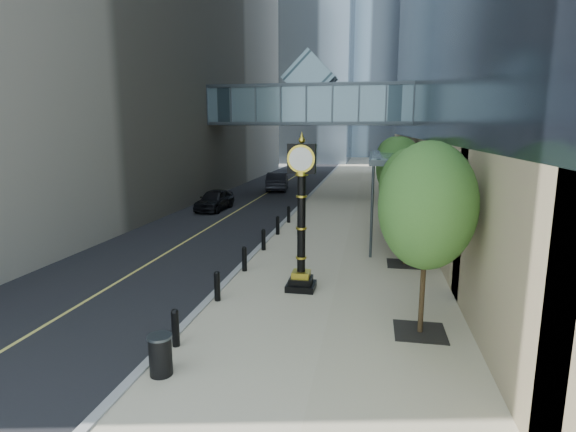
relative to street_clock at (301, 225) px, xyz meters
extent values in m
plane|color=gray|center=(0.17, -5.76, -2.35)|extent=(320.00, 320.00, 0.00)
cube|color=black|center=(-6.83, 34.24, -2.34)|extent=(8.00, 180.00, 0.02)
cube|color=tan|center=(1.17, 34.24, -2.32)|extent=(8.00, 180.00, 0.06)
cube|color=gray|center=(-2.83, 34.24, -2.32)|extent=(0.25, 180.00, 0.07)
cube|color=#90A3B5|center=(-5.83, 114.24, 30.15)|extent=(22.00, 22.00, 65.00)
cube|color=#476572|center=(-2.83, 22.24, 5.15)|extent=(17.00, 4.00, 3.00)
cube|color=#383F44|center=(-2.83, 22.24, 3.70)|extent=(17.00, 4.20, 0.25)
cube|color=#383F44|center=(-2.83, 22.24, 6.60)|extent=(17.00, 4.20, 0.25)
cube|color=#476572|center=(-2.83, 22.24, 7.25)|extent=(4.24, 3.00, 4.24)
cube|color=#383F44|center=(3.67, 8.24, 1.85)|extent=(3.00, 8.00, 0.25)
cube|color=#476572|center=(3.67, 8.24, 2.00)|extent=(2.80, 7.80, 0.06)
cylinder|color=#383F44|center=(2.37, 4.54, -0.25)|extent=(0.12, 0.12, 4.20)
cylinder|color=#383F44|center=(2.37, 11.94, -0.25)|extent=(0.12, 0.12, 4.20)
cylinder|color=black|center=(-2.53, -4.76, -1.84)|extent=(0.20, 0.20, 0.90)
cylinder|color=black|center=(-2.53, -1.56, -1.84)|extent=(0.20, 0.20, 0.90)
cylinder|color=black|center=(-2.53, 1.64, -1.84)|extent=(0.20, 0.20, 0.90)
cylinder|color=black|center=(-2.53, 4.84, -1.84)|extent=(0.20, 0.20, 0.90)
cylinder|color=black|center=(-2.53, 8.04, -1.84)|extent=(0.20, 0.20, 0.90)
cylinder|color=black|center=(-2.53, 11.24, -1.84)|extent=(0.20, 0.20, 0.90)
cube|color=black|center=(3.77, -2.76, -2.28)|extent=(1.40, 1.40, 0.02)
cylinder|color=#3D2C19|center=(3.77, -2.76, -0.90)|extent=(0.14, 0.14, 2.79)
ellipsoid|color=#346023|center=(3.77, -2.76, 1.26)|extent=(2.56, 2.56, 3.41)
cube|color=black|center=(3.77, 3.74, -2.28)|extent=(1.40, 1.40, 0.02)
cylinder|color=#3D2C19|center=(3.77, 3.74, -1.01)|extent=(0.14, 0.14, 2.56)
ellipsoid|color=#346023|center=(3.77, 3.74, 0.96)|extent=(2.34, 2.34, 3.12)
cube|color=black|center=(3.77, 10.24, -2.28)|extent=(1.40, 1.40, 0.02)
cylinder|color=#3D2C19|center=(3.77, 10.24, -0.92)|extent=(0.14, 0.14, 2.74)
ellipsoid|color=#346023|center=(3.77, 10.24, 1.20)|extent=(2.51, 2.51, 3.35)
cube|color=black|center=(3.77, 16.74, -2.28)|extent=(1.40, 1.40, 0.02)
cylinder|color=#3D2C19|center=(3.77, 16.74, -0.95)|extent=(0.14, 0.14, 2.69)
ellipsoid|color=#346023|center=(3.77, 16.74, 1.13)|extent=(2.46, 2.46, 3.28)
cube|color=black|center=(3.77, 23.24, -2.28)|extent=(1.40, 1.40, 0.02)
cylinder|color=#3D2C19|center=(3.77, 23.24, -1.01)|extent=(0.14, 0.14, 2.55)
ellipsoid|color=#346023|center=(3.77, 23.24, 0.96)|extent=(2.34, 2.34, 3.12)
cube|color=black|center=(0.00, 0.00, -2.18)|extent=(0.99, 0.99, 0.22)
cube|color=black|center=(0.00, 0.00, -1.96)|extent=(0.77, 0.77, 0.22)
cube|color=gold|center=(0.00, 0.00, -1.74)|extent=(0.61, 0.61, 0.22)
cylinder|color=black|center=(0.00, 0.00, 0.08)|extent=(0.29, 0.29, 3.41)
cube|color=black|center=(0.00, 0.00, 2.28)|extent=(0.94, 0.33, 0.99)
cylinder|color=white|center=(0.00, 0.19, 2.28)|extent=(0.77, 0.04, 0.77)
cylinder|color=white|center=(0.00, -0.19, 2.28)|extent=(0.77, 0.04, 0.77)
sphere|color=gold|center=(0.00, 0.00, 2.88)|extent=(0.22, 0.22, 0.22)
cylinder|color=black|center=(-2.27, -6.12, -1.84)|extent=(0.65, 0.65, 0.90)
imported|color=#A6A298|center=(3.85, 8.37, -1.54)|extent=(0.61, 0.46, 1.51)
imported|color=black|center=(-8.46, 14.76, -1.61)|extent=(1.90, 4.33, 1.45)
imported|color=black|center=(-6.29, 25.78, -1.50)|extent=(2.44, 5.26, 1.67)
camera|label=1|loc=(2.31, -14.84, 3.23)|focal=28.00mm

